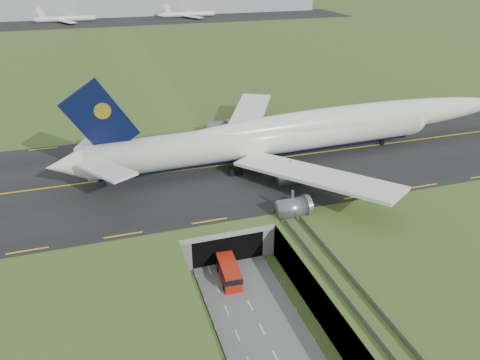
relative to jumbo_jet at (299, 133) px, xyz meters
name	(u,v)px	position (x,y,z in m)	size (l,w,h in m)	color
ground	(243,293)	(-22.85, -31.83, -11.81)	(900.00, 900.00, 0.00)	#3F5622
airfield_deck	(244,277)	(-22.85, -31.83, -8.81)	(800.00, 800.00, 6.00)	gray
trench_road	(261,327)	(-22.85, -39.33, -11.71)	(12.00, 75.00, 0.20)	slate
taxiway	(193,169)	(-22.85, 1.17, -5.72)	(800.00, 44.00, 0.18)	black
tunnel_portal	(214,220)	(-22.85, -15.11, -8.48)	(17.00, 22.30, 6.00)	gray
guideway	(384,341)	(-11.85, -50.94, -6.49)	(3.00, 53.00, 7.05)	#A8A8A3
jumbo_jet	(299,133)	(0.00, 0.00, 0.00)	(103.79, 65.04, 21.53)	white
shuttle_tram	(229,272)	(-24.04, -28.15, -10.19)	(3.18, 7.35, 2.94)	red
cargo_terminal	(107,4)	(-23.11, 267.59, 2.14)	(320.00, 67.00, 15.60)	#B2B2B2
distant_hills	(169,9)	(41.53, 398.17, -15.81)	(700.00, 91.00, 60.00)	slate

